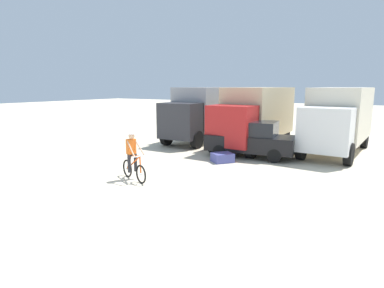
{
  "coord_description": "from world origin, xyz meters",
  "views": [
    {
      "loc": [
        6.32,
        -7.05,
        3.42
      ],
      "look_at": [
        -0.53,
        3.95,
        1.1
      ],
      "focal_mm": 30.29,
      "sensor_mm": 36.0,
      "label": 1
    }
  ],
  "objects_px": {
    "box_truck_grey_hauler": "(204,111)",
    "supply_crate": "(222,158)",
    "sedan_parked": "(251,139)",
    "cyclist_orange_shirt": "(133,158)",
    "box_truck_tan_camper": "(255,114)",
    "box_truck_cream_rv": "(339,117)"
  },
  "relations": [
    {
      "from": "supply_crate",
      "to": "sedan_parked",
      "type": "bearing_deg",
      "value": 67.0
    },
    {
      "from": "sedan_parked",
      "to": "cyclist_orange_shirt",
      "type": "xyz_separation_m",
      "value": [
        -2.22,
        -6.0,
        -0.04
      ]
    },
    {
      "from": "box_truck_cream_rv",
      "to": "cyclist_orange_shirt",
      "type": "height_order",
      "value": "box_truck_cream_rv"
    },
    {
      "from": "supply_crate",
      "to": "cyclist_orange_shirt",
      "type": "bearing_deg",
      "value": -109.26
    },
    {
      "from": "box_truck_grey_hauler",
      "to": "supply_crate",
      "type": "relative_size",
      "value": 7.59
    },
    {
      "from": "box_truck_tan_camper",
      "to": "box_truck_cream_rv",
      "type": "relative_size",
      "value": 1.0
    },
    {
      "from": "box_truck_cream_rv",
      "to": "supply_crate",
      "type": "height_order",
      "value": "box_truck_cream_rv"
    },
    {
      "from": "box_truck_grey_hauler",
      "to": "box_truck_cream_rv",
      "type": "bearing_deg",
      "value": 1.63
    },
    {
      "from": "box_truck_tan_camper",
      "to": "sedan_parked",
      "type": "distance_m",
      "value": 2.86
    },
    {
      "from": "box_truck_tan_camper",
      "to": "cyclist_orange_shirt",
      "type": "distance_m",
      "value": 8.72
    },
    {
      "from": "box_truck_cream_rv",
      "to": "sedan_parked",
      "type": "bearing_deg",
      "value": -134.79
    },
    {
      "from": "box_truck_cream_rv",
      "to": "box_truck_grey_hauler",
      "type": "bearing_deg",
      "value": -178.37
    },
    {
      "from": "sedan_parked",
      "to": "cyclist_orange_shirt",
      "type": "height_order",
      "value": "cyclist_orange_shirt"
    },
    {
      "from": "box_truck_tan_camper",
      "to": "supply_crate",
      "type": "xyz_separation_m",
      "value": [
        0.12,
        -4.23,
        -1.67
      ]
    },
    {
      "from": "sedan_parked",
      "to": "box_truck_tan_camper",
      "type": "bearing_deg",
      "value": 107.99
    },
    {
      "from": "box_truck_grey_hauler",
      "to": "supply_crate",
      "type": "xyz_separation_m",
      "value": [
        3.73,
        -4.85,
        -1.67
      ]
    },
    {
      "from": "box_truck_tan_camper",
      "to": "cyclist_orange_shirt",
      "type": "height_order",
      "value": "box_truck_tan_camper"
    },
    {
      "from": "box_truck_cream_rv",
      "to": "supply_crate",
      "type": "xyz_separation_m",
      "value": [
        -4.08,
        -5.07,
        -1.67
      ]
    },
    {
      "from": "sedan_parked",
      "to": "supply_crate",
      "type": "height_order",
      "value": "sedan_parked"
    },
    {
      "from": "box_truck_cream_rv",
      "to": "supply_crate",
      "type": "relative_size",
      "value": 7.67
    },
    {
      "from": "supply_crate",
      "to": "box_truck_cream_rv",
      "type": "bearing_deg",
      "value": 51.17
    },
    {
      "from": "box_truck_grey_hauler",
      "to": "sedan_parked",
      "type": "bearing_deg",
      "value": -35.55
    }
  ]
}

